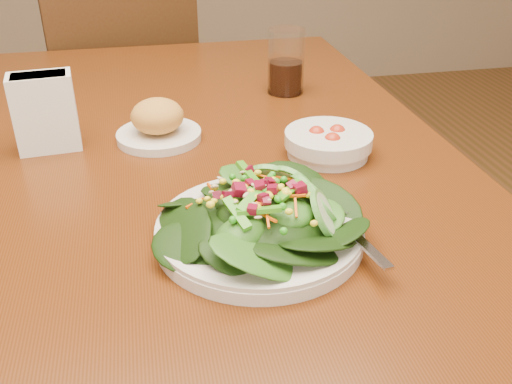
# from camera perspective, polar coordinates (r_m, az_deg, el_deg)

# --- Properties ---
(dining_table) EXTENTS (0.90, 1.40, 0.75)m
(dining_table) POSITION_cam_1_polar(r_m,az_deg,el_deg) (0.96, -7.13, -2.32)
(dining_table) COLOR #54260E
(dining_table) RESTS_ON ground_plane
(chair_far) EXTENTS (0.53, 0.53, 0.94)m
(chair_far) POSITION_cam_1_polar(r_m,az_deg,el_deg) (1.84, -13.09, 7.90)
(chair_far) COLOR #3A2711
(chair_far) RESTS_ON ground_plane
(salad_plate) EXTENTS (0.26, 0.26, 0.07)m
(salad_plate) POSITION_cam_1_polar(r_m,az_deg,el_deg) (0.70, 1.07, -2.70)
(salad_plate) COLOR silver
(salad_plate) RESTS_ON dining_table
(bread_plate) EXTENTS (0.14, 0.14, 0.07)m
(bread_plate) POSITION_cam_1_polar(r_m,az_deg,el_deg) (0.98, -9.77, 6.76)
(bread_plate) COLOR silver
(bread_plate) RESTS_ON dining_table
(tomato_bowl) EXTENTS (0.14, 0.14, 0.05)m
(tomato_bowl) POSITION_cam_1_polar(r_m,az_deg,el_deg) (0.92, 7.23, 4.89)
(tomato_bowl) COLOR silver
(tomato_bowl) RESTS_ON dining_table
(drinking_glass) EXTENTS (0.07, 0.07, 0.13)m
(drinking_glass) POSITION_cam_1_polar(r_m,az_deg,el_deg) (1.18, 3.00, 12.47)
(drinking_glass) COLOR silver
(drinking_glass) RESTS_ON dining_table
(napkin_holder) EXTENTS (0.10, 0.06, 0.13)m
(napkin_holder) POSITION_cam_1_polar(r_m,az_deg,el_deg) (0.98, -20.37, 7.66)
(napkin_holder) COLOR white
(napkin_holder) RESTS_ON dining_table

